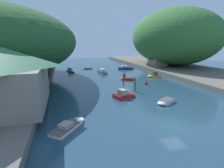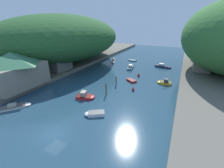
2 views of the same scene
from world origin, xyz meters
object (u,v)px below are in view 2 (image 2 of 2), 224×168
Objects in this scene: right_bank_cottage at (202,64)px; person_on_quay at (49,75)px; boathouse_shed at (58,61)px; boat_red_skiff at (163,66)px; boat_yellow_tender at (113,61)px; waterfront_building at (13,69)px; person_by_boathouse at (38,79)px; boat_white_cruiser at (16,106)px; boat_navy_launch at (131,80)px; boat_mid_channel at (164,82)px; boat_moored_right at (132,60)px; channel_buoy_near at (133,89)px; boat_near_quay at (86,96)px; boat_open_rowboat at (94,114)px; boat_far_right_bank at (131,67)px; channel_buoy_far at (139,75)px.

right_bank_cottage is 45.56m from person_on_quay.
boathouse_shed is 35.86m from boat_red_skiff.
boathouse_shed is 22.42m from boat_yellow_tender.
waterfront_building is 35.64m from boat_yellow_tender.
right_bank_cottage is 47.75m from person_by_boathouse.
boat_red_skiff is 3.56× the size of person_by_boathouse.
right_bank_cottage is (40.69, 18.69, -0.87)m from boathouse_shed.
person_on_quay is at bearing 147.47° from boat_white_cruiser.
person_on_quay is at bearing 153.58° from boat_navy_launch.
boat_mid_channel is 0.70× the size of boat_white_cruiser.
boat_yellow_tender reaches higher than boat_moored_right.
channel_buoy_near is 0.59× the size of person_on_quay.
channel_buoy_near is (8.03, 7.90, -0.05)m from boat_near_quay.
right_bank_cottage is 25.97m from boat_moored_right.
right_bank_cottage reaches higher than boat_open_rowboat.
boat_yellow_tender is at bearing 3.39° from person_on_quay.
boat_navy_launch is 24.15m from person_by_boathouse.
boat_near_quay reaches higher than boat_open_rowboat.
boat_open_rowboat is 2.20× the size of person_on_quay.
boat_white_cruiser is 1.38× the size of boat_navy_launch.
boat_yellow_tender is at bearing 148.62° from boat_moored_right.
boat_far_right_bank is 25.69m from boat_near_quay.
person_by_boathouse is at bearing 58.58° from boat_yellow_tender.
boat_open_rowboat is (22.41, -1.51, -4.82)m from waterfront_building.
person_by_boathouse reaches higher than channel_buoy_near.
boat_open_rowboat is 20.18m from person_by_boathouse.
channel_buoy_far is 27.58m from person_by_boathouse.
boat_mid_channel is at bearing 121.92° from boat_near_quay.
boat_mid_channel is at bearing 17.23° from boat_red_skiff.
boathouse_shed is 25.23m from channel_buoy_far.
person_by_boathouse is at bearing 44.08° from boat_open_rowboat.
boat_red_skiff is at bearing 162.85° from boat_yellow_tender.
channel_buoy_far is (-7.67, 2.65, 0.01)m from boat_mid_channel.
right_bank_cottage is at bearing 90.01° from boat_red_skiff.
boat_white_cruiser reaches higher than boat_moored_right.
boathouse_shed is 1.76× the size of boat_moored_right.
boathouse_shed reaches higher than boat_navy_launch.
waterfront_building is 2.18× the size of boat_yellow_tender.
boat_yellow_tender is 5.06× the size of channel_buoy_far.
waterfront_building is at bearing 119.56° from boat_mid_channel.
boat_open_rowboat is 3.74× the size of channel_buoy_near.
boat_moored_right is 0.95× the size of boat_near_quay.
boat_mid_channel reaches higher than boat_white_cruiser.
person_by_boathouse reaches higher than boat_white_cruiser.
channel_buoy_far reaches higher than boat_open_rowboat.
boat_far_right_bank is (-21.73, -3.89, -2.47)m from right_bank_cottage.
boat_mid_channel is 30.72m from person_on_quay.
boat_yellow_tender is 19.46m from boat_red_skiff.
boat_navy_launch is 18.65m from boat_red_skiff.
boat_moored_right is 3.63× the size of channel_buoy_far.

